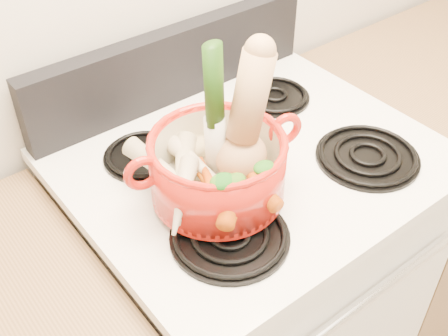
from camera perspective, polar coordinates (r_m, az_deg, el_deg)
stove_body at (r=1.58m, az=2.31°, el=-12.73°), size 0.76×0.65×0.92m
cooktop at (r=1.23m, az=2.88°, el=0.68°), size 0.78×0.67×0.03m
control_backsplash at (r=1.37m, az=-5.22°, el=10.40°), size 0.76×0.05×0.18m
oven_handle at (r=1.19m, az=13.53°, el=-13.43°), size 0.60×0.02×0.02m
burner_front_left at (r=1.04m, az=0.59°, el=-6.87°), size 0.22×0.22×0.02m
burner_front_right at (r=1.25m, az=14.39°, el=1.24°), size 0.22×0.22×0.02m
burner_back_left at (r=1.22m, az=-8.18°, el=1.34°), size 0.17×0.17×0.02m
burner_back_right at (r=1.41m, az=5.16°, el=7.35°), size 0.17×0.17×0.02m
dutch_oven at (r=1.06m, az=-0.66°, el=-0.00°), size 0.31×0.31×0.13m
pot_handle_left at (r=1.00m, az=-8.26°, el=-0.50°), size 0.07×0.03×0.07m
pot_handle_right at (r=1.09m, az=6.24°, el=3.93°), size 0.07×0.03×0.07m
squash at (r=1.03m, az=1.85°, el=4.91°), size 0.16×0.11×0.28m
leek at (r=1.02m, az=-0.91°, el=5.67°), size 0.06×0.07×0.29m
ginger at (r=1.14m, az=-3.28°, el=1.91°), size 0.09×0.08×0.04m
parsnip_0 at (r=1.08m, az=-5.47°, el=-0.64°), size 0.09×0.23×0.06m
parsnip_1 at (r=1.06m, az=-4.25°, el=-0.97°), size 0.17×0.20×0.06m
parsnip_2 at (r=1.09m, az=-3.09°, el=0.84°), size 0.07×0.20×0.06m
parsnip_3 at (r=1.01m, az=-4.28°, el=-2.67°), size 0.15×0.15×0.05m
carrot_0 at (r=1.03m, az=-0.70°, el=-3.05°), size 0.04×0.15×0.04m
carrot_1 at (r=1.04m, az=-1.33°, el=-2.00°), size 0.09×0.16×0.05m
carrot_2 at (r=1.05m, az=2.94°, el=-1.16°), size 0.06×0.17×0.05m
carrot_3 at (r=1.01m, az=0.82°, el=-2.69°), size 0.14×0.13×0.05m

